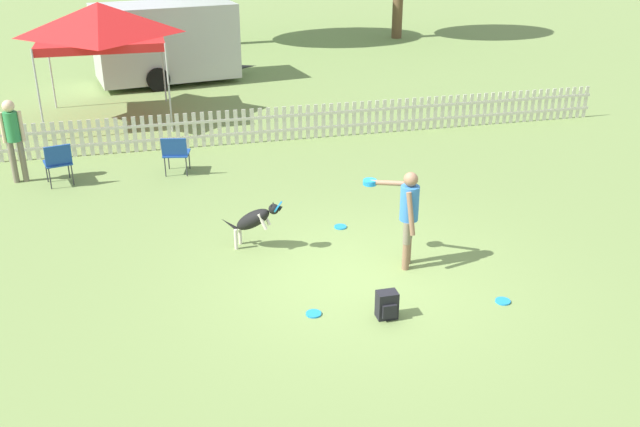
{
  "coord_description": "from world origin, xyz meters",
  "views": [
    {
      "loc": [
        -2.88,
        -8.92,
        5.19
      ],
      "look_at": [
        -0.44,
        0.79,
        0.73
      ],
      "focal_mm": 40.0,
      "sensor_mm": 36.0,
      "label": 1
    }
  ],
  "objects_px": {
    "frisbee_near_dog": "(340,227)",
    "frisbee_near_handler": "(503,301)",
    "leaping_dog": "(255,219)",
    "folding_chair_center": "(176,152)",
    "handler_person": "(407,209)",
    "equipment_trailer": "(166,41)",
    "folding_chair_blue_left": "(58,160)",
    "backpack_on_grass": "(387,305)",
    "spectator_standing": "(13,133)",
    "frisbee_midfield": "(314,314)",
    "canopy_tent_main": "(100,23)"
  },
  "relations": [
    {
      "from": "frisbee_near_handler",
      "to": "frisbee_near_dog",
      "type": "bearing_deg",
      "value": 117.85
    },
    {
      "from": "frisbee_near_dog",
      "to": "folding_chair_blue_left",
      "type": "relative_size",
      "value": 0.24
    },
    {
      "from": "frisbee_near_dog",
      "to": "spectator_standing",
      "type": "bearing_deg",
      "value": 146.97
    },
    {
      "from": "leaping_dog",
      "to": "folding_chair_center",
      "type": "xyz_separation_m",
      "value": [
        -1.01,
        3.73,
        -0.03
      ]
    },
    {
      "from": "frisbee_midfield",
      "to": "equipment_trailer",
      "type": "relative_size",
      "value": 0.04
    },
    {
      "from": "leaping_dog",
      "to": "handler_person",
      "type": "bearing_deg",
      "value": 90.22
    },
    {
      "from": "leaping_dog",
      "to": "folding_chair_blue_left",
      "type": "relative_size",
      "value": 1.14
    },
    {
      "from": "handler_person",
      "to": "folding_chair_blue_left",
      "type": "relative_size",
      "value": 1.78
    },
    {
      "from": "folding_chair_center",
      "to": "leaping_dog",
      "type": "bearing_deg",
      "value": 117.25
    },
    {
      "from": "spectator_standing",
      "to": "folding_chair_blue_left",
      "type": "bearing_deg",
      "value": 149.38
    },
    {
      "from": "folding_chair_center",
      "to": "equipment_trailer",
      "type": "height_order",
      "value": "equipment_trailer"
    },
    {
      "from": "frisbee_near_handler",
      "to": "backpack_on_grass",
      "type": "distance_m",
      "value": 1.72
    },
    {
      "from": "folding_chair_center",
      "to": "spectator_standing",
      "type": "distance_m",
      "value": 3.1
    },
    {
      "from": "equipment_trailer",
      "to": "folding_chair_blue_left",
      "type": "bearing_deg",
      "value": -116.04
    },
    {
      "from": "backpack_on_grass",
      "to": "equipment_trailer",
      "type": "distance_m",
      "value": 14.56
    },
    {
      "from": "frisbee_near_dog",
      "to": "frisbee_near_handler",
      "type": "bearing_deg",
      "value": -62.15
    },
    {
      "from": "handler_person",
      "to": "backpack_on_grass",
      "type": "xyz_separation_m",
      "value": [
        -0.74,
        -1.34,
        -0.76
      ]
    },
    {
      "from": "handler_person",
      "to": "folding_chair_center",
      "type": "height_order",
      "value": "handler_person"
    },
    {
      "from": "canopy_tent_main",
      "to": "spectator_standing",
      "type": "distance_m",
      "value": 4.63
    },
    {
      "from": "folding_chair_blue_left",
      "to": "equipment_trailer",
      "type": "distance_m",
      "value": 8.64
    },
    {
      "from": "frisbee_near_dog",
      "to": "backpack_on_grass",
      "type": "distance_m",
      "value": 2.92
    },
    {
      "from": "frisbee_near_handler",
      "to": "folding_chair_blue_left",
      "type": "distance_m",
      "value": 8.85
    },
    {
      "from": "canopy_tent_main",
      "to": "equipment_trailer",
      "type": "relative_size",
      "value": 0.59
    },
    {
      "from": "handler_person",
      "to": "backpack_on_grass",
      "type": "height_order",
      "value": "handler_person"
    },
    {
      "from": "spectator_standing",
      "to": "leaping_dog",
      "type": "bearing_deg",
      "value": 131.1
    },
    {
      "from": "frisbee_near_dog",
      "to": "folding_chair_blue_left",
      "type": "distance_m",
      "value": 5.8
    },
    {
      "from": "frisbee_near_handler",
      "to": "frisbee_midfield",
      "type": "relative_size",
      "value": 1.0
    },
    {
      "from": "folding_chair_blue_left",
      "to": "frisbee_near_handler",
      "type": "bearing_deg",
      "value": 121.88
    },
    {
      "from": "folding_chair_blue_left",
      "to": "frisbee_midfield",
      "type": "bearing_deg",
      "value": 108.38
    },
    {
      "from": "leaping_dog",
      "to": "frisbee_near_handler",
      "type": "bearing_deg",
      "value": 79.36
    },
    {
      "from": "canopy_tent_main",
      "to": "frisbee_midfield",
      "type": "bearing_deg",
      "value": -74.73
    },
    {
      "from": "handler_person",
      "to": "equipment_trailer",
      "type": "xyz_separation_m",
      "value": [
        -2.85,
        13.03,
        0.28
      ]
    },
    {
      "from": "frisbee_near_dog",
      "to": "spectator_standing",
      "type": "height_order",
      "value": "spectator_standing"
    },
    {
      "from": "leaping_dog",
      "to": "canopy_tent_main",
      "type": "relative_size",
      "value": 0.33
    },
    {
      "from": "equipment_trailer",
      "to": "spectator_standing",
      "type": "bearing_deg",
      "value": -121.94
    },
    {
      "from": "folding_chair_center",
      "to": "canopy_tent_main",
      "type": "xyz_separation_m",
      "value": [
        -1.37,
        4.42,
        1.92
      ]
    },
    {
      "from": "frisbee_near_dog",
      "to": "folding_chair_center",
      "type": "xyz_separation_m",
      "value": [
        -2.54,
        3.29,
        0.48
      ]
    },
    {
      "from": "backpack_on_grass",
      "to": "frisbee_near_dog",
      "type": "bearing_deg",
      "value": 86.76
    },
    {
      "from": "frisbee_midfield",
      "to": "folding_chair_center",
      "type": "relative_size",
      "value": 0.26
    },
    {
      "from": "spectator_standing",
      "to": "equipment_trailer",
      "type": "relative_size",
      "value": 0.33
    },
    {
      "from": "spectator_standing",
      "to": "handler_person",
      "type": "bearing_deg",
      "value": 136.1
    },
    {
      "from": "handler_person",
      "to": "frisbee_near_dog",
      "type": "distance_m",
      "value": 1.91
    },
    {
      "from": "canopy_tent_main",
      "to": "folding_chair_blue_left",
      "type": "bearing_deg",
      "value": -101.05
    },
    {
      "from": "handler_person",
      "to": "folding_chair_center",
      "type": "relative_size",
      "value": 1.88
    },
    {
      "from": "handler_person",
      "to": "spectator_standing",
      "type": "relative_size",
      "value": 0.92
    },
    {
      "from": "handler_person",
      "to": "frisbee_near_dog",
      "type": "relative_size",
      "value": 7.29
    },
    {
      "from": "frisbee_near_handler",
      "to": "folding_chair_center",
      "type": "distance_m",
      "value": 7.46
    },
    {
      "from": "frisbee_near_dog",
      "to": "equipment_trailer",
      "type": "xyz_separation_m",
      "value": [
        -2.27,
        11.46,
        1.22
      ]
    },
    {
      "from": "frisbee_near_handler",
      "to": "frisbee_midfield",
      "type": "bearing_deg",
      "value": 172.96
    },
    {
      "from": "backpack_on_grass",
      "to": "equipment_trailer",
      "type": "xyz_separation_m",
      "value": [
        -2.1,
        14.37,
        1.04
      ]
    }
  ]
}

